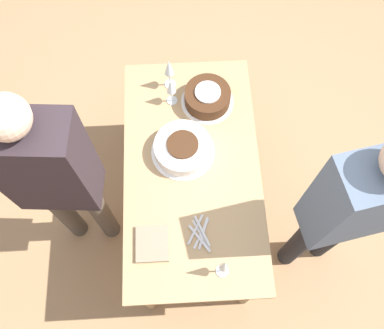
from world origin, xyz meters
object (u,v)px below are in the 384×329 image
at_px(wine_glass_far, 169,69).
at_px(person_cutting, 351,209).
at_px(cake_center_white, 183,148).
at_px(wine_glass_near, 171,87).
at_px(person_watching, 53,176).
at_px(wine_glass_extra, 224,266).
at_px(cake_front_chocolate, 207,97).

distance_m(wine_glass_far, person_cutting, 1.20).
distance_m(cake_center_white, wine_glass_far, 0.46).
relative_size(wine_glass_near, person_watching, 0.12).
xyz_separation_m(wine_glass_extra, person_watching, (0.44, 0.78, 0.10)).
height_order(wine_glass_extra, person_watching, person_watching).
xyz_separation_m(wine_glass_far, person_watching, (-0.65, 0.56, 0.09)).
height_order(wine_glass_near, person_watching, person_watching).
height_order(cake_front_chocolate, wine_glass_far, wine_glass_far).
distance_m(cake_center_white, person_cutting, 0.90).
distance_m(wine_glass_extra, person_cutting, 0.64).
relative_size(cake_center_white, cake_front_chocolate, 1.15).
relative_size(cake_center_white, wine_glass_far, 1.56).
bearing_deg(wine_glass_extra, person_cutting, -70.52).
xyz_separation_m(cake_front_chocolate, wine_glass_near, (0.02, 0.20, 0.09)).
bearing_deg(person_cutting, person_watching, -20.37).
bearing_deg(wine_glass_extra, person_watching, 60.39).
bearing_deg(cake_front_chocolate, cake_center_white, 153.65).
relative_size(wine_glass_near, wine_glass_extra, 0.88).
relative_size(cake_center_white, person_watching, 0.21).
height_order(cake_center_white, cake_front_chocolate, cake_front_chocolate).
height_order(cake_center_white, wine_glass_near, wine_glass_near).
relative_size(cake_front_chocolate, person_cutting, 0.19).
bearing_deg(person_cutting, cake_front_chocolate, -61.97).
relative_size(wine_glass_extra, person_watching, 0.14).
bearing_deg(person_cutting, cake_center_white, -41.00).
bearing_deg(wine_glass_near, person_cutting, -133.69).
height_order(person_cutting, person_watching, person_watching).
distance_m(wine_glass_near, person_cutting, 1.12).
xyz_separation_m(wine_glass_far, wine_glass_extra, (-1.09, -0.22, -0.01)).
bearing_deg(wine_glass_near, cake_center_white, -171.62).
xyz_separation_m(cake_center_white, wine_glass_near, (0.33, 0.05, 0.09)).
xyz_separation_m(wine_glass_near, wine_glass_far, (0.11, 0.01, 0.02)).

